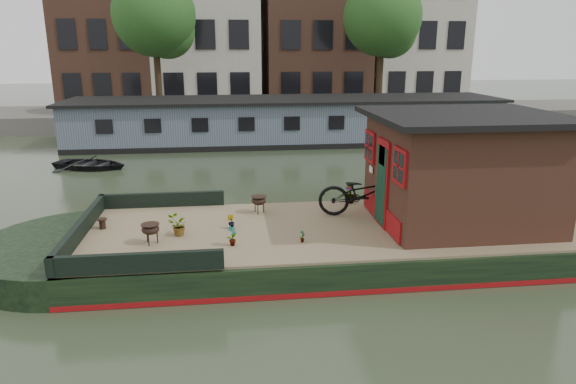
{
  "coord_description": "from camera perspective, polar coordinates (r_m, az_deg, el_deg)",
  "views": [
    {
      "loc": [
        -2.89,
        -10.38,
        4.41
      ],
      "look_at": [
        -1.57,
        0.5,
        1.32
      ],
      "focal_mm": 32.0,
      "sensor_mm": 36.0,
      "label": 1
    }
  ],
  "objects": [
    {
      "name": "dinghy",
      "position": [
        20.8,
        -21.12,
        3.27
      ],
      "size": [
        3.37,
        2.89,
        0.59
      ],
      "primitive_type": "imported",
      "rotation": [
        0.0,
        0.0,
        1.22
      ],
      "color": "black",
      "rests_on": "ground"
    },
    {
      "name": "potted_plant_a",
      "position": [
        10.14,
        -6.22,
        -4.86
      ],
      "size": [
        0.25,
        0.26,
        0.41
      ],
      "primitive_type": "imported",
      "rotation": [
        0.0,
        0.0,
        0.95
      ],
      "color": "maroon",
      "rests_on": "houseboat_deck"
    },
    {
      "name": "houseboat_hull",
      "position": [
        11.28,
        1.51,
        -5.78
      ],
      "size": [
        14.01,
        4.02,
        0.6
      ],
      "color": "black",
      "rests_on": "ground"
    },
    {
      "name": "potted_plant_b",
      "position": [
        11.11,
        -6.37,
        -3.3
      ],
      "size": [
        0.21,
        0.22,
        0.31
      ],
      "primitive_type": "imported",
      "rotation": [
        0.0,
        0.0,
        2.31
      ],
      "color": "brown",
      "rests_on": "houseboat_deck"
    },
    {
      "name": "brazier_front",
      "position": [
        10.54,
        -15.0,
        -4.51
      ],
      "size": [
        0.45,
        0.45,
        0.42
      ],
      "primitive_type": null,
      "rotation": [
        0.0,
        0.0,
        0.2
      ],
      "color": "black",
      "rests_on": "houseboat_deck"
    },
    {
      "name": "bicycle",
      "position": [
        11.85,
        8.46,
        -0.16
      ],
      "size": [
        2.2,
        1.2,
        1.1
      ],
      "primitive_type": "imported",
      "rotation": [
        0.0,
        0.0,
        1.33
      ],
      "color": "black",
      "rests_on": "houseboat_deck"
    },
    {
      "name": "potted_plant_e",
      "position": [
        10.29,
        1.6,
        -4.93
      ],
      "size": [
        0.15,
        0.16,
        0.26
      ],
      "primitive_type": "imported",
      "rotation": [
        0.0,
        0.0,
        0.98
      ],
      "color": "brown",
      "rests_on": "houseboat_deck"
    },
    {
      "name": "potted_plant_d",
      "position": [
        12.94,
        6.86,
        -0.14
      ],
      "size": [
        0.37,
        0.37,
        0.49
      ],
      "primitive_type": "imported",
      "rotation": [
        0.0,
        0.0,
        5.21
      ],
      "color": "#A1482B",
      "rests_on": "houseboat_deck"
    },
    {
      "name": "houseboat_deck",
      "position": [
        11.42,
        8.16,
        -3.79
      ],
      "size": [
        11.8,
        3.8,
        0.05
      ],
      "primitive_type": "cube",
      "color": "#7E674E",
      "rests_on": "houseboat_hull"
    },
    {
      "name": "cabin",
      "position": [
        11.83,
        18.7,
        2.54
      ],
      "size": [
        4.0,
        3.5,
        2.42
      ],
      "color": "black",
      "rests_on": "houseboat_deck"
    },
    {
      "name": "tree_left",
      "position": [
        29.69,
        -14.34,
        18.15
      ],
      "size": [
        4.4,
        4.4,
        7.4
      ],
      "color": "#332316",
      "rests_on": "quay"
    },
    {
      "name": "potted_plant_c",
      "position": [
        10.85,
        -12.12,
        -3.68
      ],
      "size": [
        0.5,
        0.47,
        0.44
      ],
      "primitive_type": "imported",
      "rotation": [
        0.0,
        0.0,
        3.56
      ],
      "color": "brown",
      "rests_on": "houseboat_deck"
    },
    {
      "name": "quay",
      "position": [
        31.26,
        -1.57,
        8.46
      ],
      "size": [
        60.0,
        6.0,
        0.9
      ],
      "primitive_type": "cube",
      "color": "#47443F",
      "rests_on": "ground"
    },
    {
      "name": "tree_right",
      "position": [
        30.84,
        10.67,
        18.24
      ],
      "size": [
        4.4,
        4.4,
        7.4
      ],
      "color": "#332316",
      "rests_on": "quay"
    },
    {
      "name": "bollard_port",
      "position": [
        11.75,
        -19.93,
        -3.32
      ],
      "size": [
        0.2,
        0.2,
        0.23
      ],
      "primitive_type": "cylinder",
      "color": "black",
      "rests_on": "houseboat_deck"
    },
    {
      "name": "bollard_stbd",
      "position": [
        9.8,
        -22.62,
        -7.42
      ],
      "size": [
        0.19,
        0.19,
        0.22
      ],
      "primitive_type": "cylinder",
      "color": "black",
      "rests_on": "houseboat_deck"
    },
    {
      "name": "ground",
      "position": [
        11.64,
        8.04,
        -6.69
      ],
      "size": [
        120.0,
        120.0,
        0.0
      ],
      "primitive_type": "plane",
      "color": "#2A3521",
      "rests_on": "ground"
    },
    {
      "name": "brazier_rear",
      "position": [
        12.08,
        -3.26,
        -1.4
      ],
      "size": [
        0.4,
        0.4,
        0.41
      ],
      "primitive_type": null,
      "rotation": [
        0.0,
        0.0,
        -0.05
      ],
      "color": "black",
      "rests_on": "houseboat_deck"
    },
    {
      "name": "far_houseboat",
      "position": [
        24.79,
        -0.16,
        7.76
      ],
      "size": [
        20.4,
        4.4,
        2.11
      ],
      "color": "slate",
      "rests_on": "ground"
    },
    {
      "name": "bow_bulwark",
      "position": [
        11.19,
        -17.79,
        -3.72
      ],
      "size": [
        3.0,
        4.0,
        0.35
      ],
      "color": "black",
      "rests_on": "houseboat_deck"
    }
  ]
}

